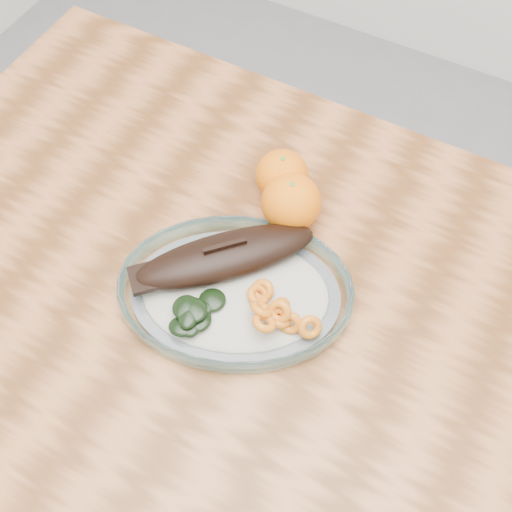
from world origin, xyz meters
name	(u,v)px	position (x,y,z in m)	size (l,w,h in m)	color
ground	(254,450)	(0.00, 0.00, 0.00)	(3.00, 3.00, 0.00)	slate
dining_table	(253,332)	(0.00, 0.00, 0.65)	(1.20, 0.80, 0.75)	brown
plated_meal	(235,288)	(-0.03, 0.00, 0.77)	(0.75, 0.75, 0.08)	white
orange_left	(291,202)	(-0.02, 0.15, 0.79)	(0.09, 0.09, 0.09)	#FF5005
orange_right	(282,175)	(-0.05, 0.19, 0.79)	(0.08, 0.08, 0.08)	#FF5005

